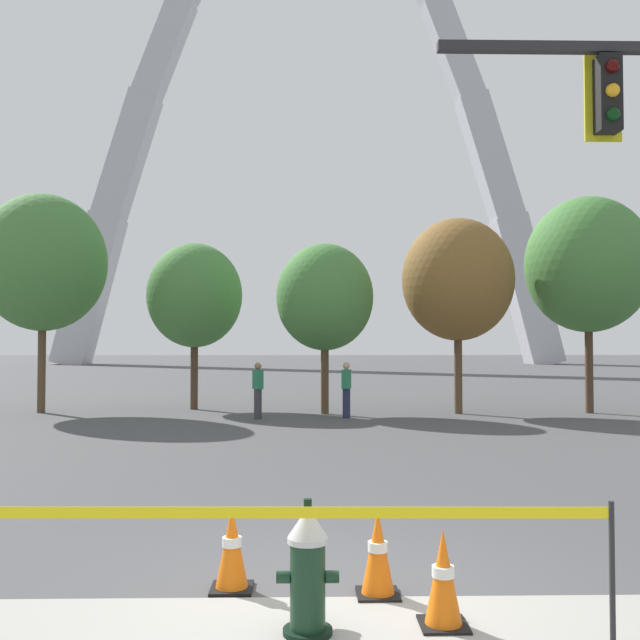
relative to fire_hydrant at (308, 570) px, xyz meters
The scene contains 14 objects.
ground_plane 1.00m from the fire_hydrant, 70.66° to the left, with size 240.00×240.00×0.00m, color #474749.
fire_hydrant is the anchor object (origin of this frame).
caution_tape_barrier 0.34m from the fire_hydrant, 103.20° to the right, with size 4.41×0.13×1.03m.
traffic_cone_by_hydrant 1.15m from the fire_hydrant, 124.77° to the left, with size 0.36×0.36×0.73m.
traffic_cone_mid_sidewalk 1.03m from the fire_hydrant, ahead, with size 0.36×0.36×0.73m.
traffic_cone_curb_edge 0.98m from the fire_hydrant, 52.50° to the left, with size 0.36×0.36×0.73m.
monument_arch 70.55m from the fire_hydrant, 89.75° to the left, with size 51.96×3.31×54.05m.
tree_far_left 18.93m from the fire_hydrant, 116.23° to the left, with size 3.86×3.86×6.76m.
tree_left_mid 18.23m from the fire_hydrant, 101.69° to the left, with size 3.08×3.08×5.38m.
tree_center_left 16.32m from the fire_hydrant, 88.04° to the left, with size 2.95×2.95×5.16m.
tree_center_right 17.07m from the fire_hydrant, 73.98° to the left, with size 3.40×3.40×5.95m.
tree_right_mid 18.77m from the fire_hydrant, 61.79° to the left, with size 3.80×3.80×6.65m.
pedestrian_walking_left 14.89m from the fire_hydrant, 85.63° to the left, with size 0.30×0.39×1.59m.
pedestrian_standing_center 14.72m from the fire_hydrant, 95.37° to the left, with size 0.33×0.39×1.59m.
Camera 1 is at (-0.30, -6.03, 2.13)m, focal length 39.40 mm.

